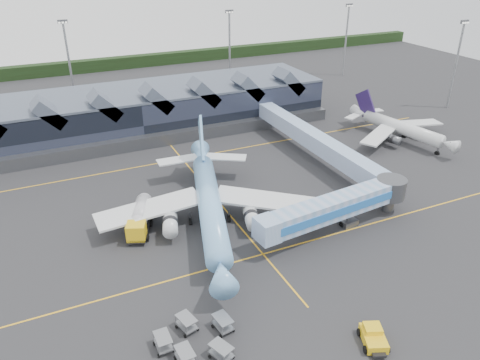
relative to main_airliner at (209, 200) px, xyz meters
name	(u,v)px	position (x,y,z in m)	size (l,w,h in m)	color
ground	(239,226)	(3.69, -3.25, -3.85)	(260.00, 260.00, 0.00)	#29292C
taxi_stripes	(215,198)	(3.69, 6.75, -3.84)	(120.00, 60.00, 0.01)	#F2AA1C
tree_line_far	(106,64)	(3.69, 106.75, -1.85)	(260.00, 4.00, 4.00)	black
terminal	(133,112)	(-1.38, 44.11, 1.03)	(90.00, 22.25, 12.52)	black
light_masts	(213,55)	(24.69, 59.55, 8.64)	(132.40, 42.56, 22.45)	gray
main_airliner	(209,200)	(0.00, 0.00, 0.00)	(34.00, 39.97, 13.09)	#77B4F2
regional_jet	(399,127)	(50.76, 14.61, -0.84)	(24.97, 27.58, 9.49)	silver
jet_bridge	(344,205)	(18.04, -10.02, 0.13)	(27.86, 6.79, 5.89)	#7DA5D1
fuel_truck	(141,216)	(-10.21, 2.89, -1.81)	(6.33, 10.65, 3.64)	black
pushback_tug	(373,337)	(7.12, -30.96, -3.00)	(3.79, 4.69, 1.89)	yellow
baggage_carts	(196,338)	(-10.68, -23.10, -2.86)	(8.71, 8.35, 1.76)	gray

